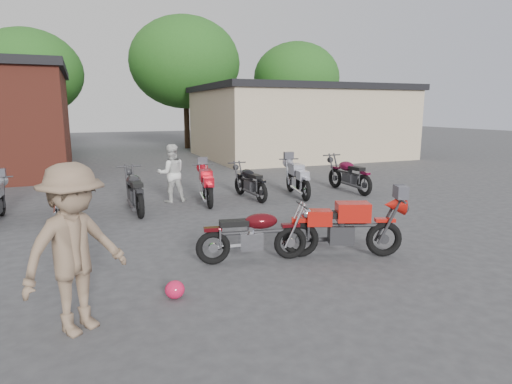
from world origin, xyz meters
name	(u,v)px	position (x,y,z in m)	size (l,w,h in m)	color
ground	(256,271)	(0.00, 0.00, 0.00)	(90.00, 90.00, 0.00)	#38383A
stucco_building	(297,124)	(8.50, 15.00, 1.75)	(10.00, 8.00, 3.50)	tan
tree_1	(30,89)	(-5.00, 22.00, 3.70)	(5.92, 5.92, 7.40)	#154412
tree_2	(185,80)	(4.00, 22.00, 4.40)	(7.04, 7.04, 8.80)	#154412
tree_3	(296,91)	(12.00, 22.00, 3.80)	(6.08, 6.08, 7.60)	#154412
vintage_motorcycle	(255,231)	(0.14, 0.44, 0.54)	(1.85, 0.61, 1.07)	#46080D
sportbike	(345,224)	(1.70, 0.07, 0.59)	(2.02, 0.67, 1.17)	red
helmet	(175,290)	(-1.41, -0.49, 0.13)	(0.27, 0.27, 0.25)	#D51643
person_light	(171,173)	(-0.22, 5.73, 0.81)	(0.78, 0.61, 1.61)	silver
person_tan	(75,249)	(-2.62, -0.94, 0.99)	(1.29, 0.74, 1.99)	#7D644D
row_bike_2	(61,192)	(-3.01, 5.10, 0.59)	(2.02, 0.67, 1.17)	black
row_bike_3	(135,189)	(-1.31, 4.92, 0.59)	(2.04, 0.67, 1.19)	black
row_bike_4	(206,184)	(0.63, 5.23, 0.55)	(1.89, 0.62, 1.09)	red
row_bike_5	(250,180)	(1.96, 5.34, 0.54)	(1.86, 0.62, 1.08)	black
row_bike_6	(297,177)	(3.41, 5.15, 0.57)	(1.97, 0.65, 1.14)	#999AA7
row_bike_7	(349,173)	(5.22, 5.18, 0.60)	(2.07, 0.68, 1.20)	#5A0B28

